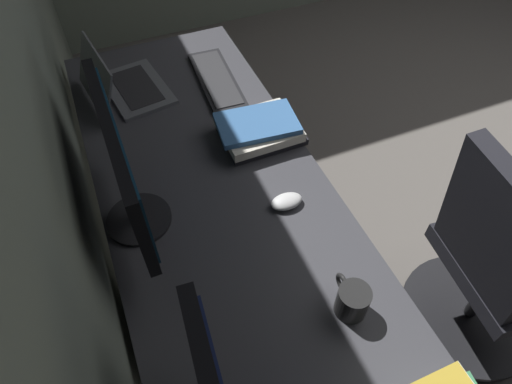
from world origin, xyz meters
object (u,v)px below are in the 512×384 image
(laptop_leftmost, at_px, (121,84))
(office_chair, at_px, (493,269))
(monitor_primary, at_px, (123,168))
(book_stack_far, at_px, (259,129))
(coffee_mug, at_px, (352,300))
(mouse_main, at_px, (287,201))
(keyboard_main, at_px, (217,80))
(drawer_pedestal, at_px, (245,323))

(laptop_leftmost, distance_m, office_chair, 1.55)
(monitor_primary, xyz_separation_m, book_stack_far, (0.20, -0.49, -0.20))
(monitor_primary, relative_size, coffee_mug, 4.41)
(coffee_mug, distance_m, office_chair, 0.73)
(laptop_leftmost, bearing_deg, mouse_main, -154.34)
(keyboard_main, xyz_separation_m, mouse_main, (-0.69, 0.01, 0.01))
(drawer_pedestal, relative_size, coffee_mug, 5.49)
(book_stack_far, xyz_separation_m, coffee_mug, (-0.71, 0.04, 0.01))
(laptop_leftmost, distance_m, mouse_main, 0.84)
(monitor_primary, xyz_separation_m, mouse_main, (-0.12, -0.45, -0.22))
(drawer_pedestal, distance_m, office_chair, 0.90)
(drawer_pedestal, relative_size, book_stack_far, 2.28)
(drawer_pedestal, bearing_deg, monitor_primary, 38.98)
(laptop_leftmost, relative_size, mouse_main, 3.57)
(book_stack_far, relative_size, coffee_mug, 2.41)
(keyboard_main, height_order, office_chair, office_chair)
(laptop_leftmost, xyz_separation_m, keyboard_main, (-0.07, -0.37, -0.04))
(mouse_main, height_order, coffee_mug, coffee_mug)
(mouse_main, height_order, office_chair, office_chair)
(keyboard_main, xyz_separation_m, book_stack_far, (-0.37, -0.03, 0.03))
(keyboard_main, distance_m, coffee_mug, 1.08)
(monitor_primary, bearing_deg, coffee_mug, -138.35)
(laptop_leftmost, relative_size, coffee_mug, 2.93)
(monitor_primary, distance_m, book_stack_far, 0.56)
(keyboard_main, bearing_deg, office_chair, -148.32)
(office_chair, bearing_deg, book_stack_far, 42.20)
(book_stack_far, bearing_deg, mouse_main, 172.73)
(mouse_main, bearing_deg, drawer_pedestal, 126.98)
(keyboard_main, bearing_deg, coffee_mug, 179.81)
(drawer_pedestal, relative_size, laptop_leftmost, 1.87)
(laptop_leftmost, xyz_separation_m, coffee_mug, (-1.14, -0.37, -0.00))
(coffee_mug, bearing_deg, mouse_main, 0.78)
(keyboard_main, relative_size, office_chair, 0.44)
(laptop_leftmost, relative_size, office_chair, 0.38)
(drawer_pedestal, xyz_separation_m, mouse_main, (0.16, -0.22, 0.40))
(keyboard_main, bearing_deg, laptop_leftmost, 79.81)
(keyboard_main, height_order, coffee_mug, coffee_mug)
(mouse_main, bearing_deg, coffee_mug, -179.22)
(laptop_leftmost, height_order, office_chair, office_chair)
(mouse_main, xyz_separation_m, office_chair, (-0.36, -0.66, -0.29))
(laptop_leftmost, xyz_separation_m, office_chair, (-1.12, -1.02, -0.32))
(monitor_primary, relative_size, keyboard_main, 1.31)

